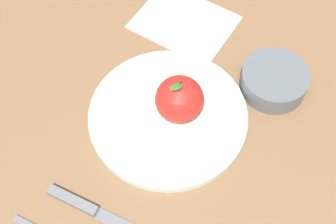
{
  "coord_description": "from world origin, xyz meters",
  "views": [
    {
      "loc": [
        0.27,
        0.22,
        0.63
      ],
      "look_at": [
        -0.03,
        0.01,
        0.02
      ],
      "focal_mm": 49.55,
      "sensor_mm": 36.0,
      "label": 1
    }
  ],
  "objects_px": {
    "dinner_plate": "(168,116)",
    "knife": "(104,216)",
    "apple": "(179,99)",
    "linen_napkin": "(184,22)",
    "side_bowl": "(274,79)"
  },
  "relations": [
    {
      "from": "apple",
      "to": "linen_napkin",
      "type": "bearing_deg",
      "value": -149.71
    },
    {
      "from": "dinner_plate",
      "to": "apple",
      "type": "relative_size",
      "value": 2.8
    },
    {
      "from": "apple",
      "to": "side_bowl",
      "type": "height_order",
      "value": "apple"
    },
    {
      "from": "knife",
      "to": "linen_napkin",
      "type": "xyz_separation_m",
      "value": [
        -0.36,
        -0.1,
        -0.0
      ]
    },
    {
      "from": "dinner_plate",
      "to": "knife",
      "type": "relative_size",
      "value": 1.12
    },
    {
      "from": "dinner_plate",
      "to": "knife",
      "type": "xyz_separation_m",
      "value": [
        0.18,
        0.01,
        -0.0
      ]
    },
    {
      "from": "knife",
      "to": "linen_napkin",
      "type": "bearing_deg",
      "value": -164.5
    },
    {
      "from": "knife",
      "to": "dinner_plate",
      "type": "bearing_deg",
      "value": -175.56
    },
    {
      "from": "linen_napkin",
      "to": "dinner_plate",
      "type": "bearing_deg",
      "value": 25.52
    },
    {
      "from": "apple",
      "to": "side_bowl",
      "type": "distance_m",
      "value": 0.17
    },
    {
      "from": "dinner_plate",
      "to": "apple",
      "type": "bearing_deg",
      "value": 134.41
    },
    {
      "from": "dinner_plate",
      "to": "linen_napkin",
      "type": "bearing_deg",
      "value": -154.48
    },
    {
      "from": "side_bowl",
      "to": "apple",
      "type": "bearing_deg",
      "value": -35.86
    },
    {
      "from": "side_bowl",
      "to": "linen_napkin",
      "type": "height_order",
      "value": "side_bowl"
    },
    {
      "from": "apple",
      "to": "linen_napkin",
      "type": "height_order",
      "value": "apple"
    }
  ]
}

